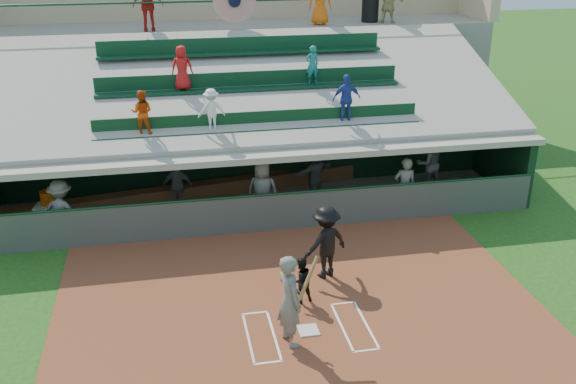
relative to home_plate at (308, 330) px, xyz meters
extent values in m
plane|color=#1E4B15|center=(0.00, 0.00, -0.04)|extent=(100.00, 100.00, 0.00)
cube|color=brown|center=(0.00, 0.50, -0.03)|extent=(11.00, 9.00, 0.02)
cube|color=silver|center=(0.00, 0.00, 0.00)|extent=(0.43, 0.43, 0.03)
cube|color=white|center=(-0.75, 0.00, -0.01)|extent=(0.05, 1.80, 0.01)
cube|color=white|center=(0.75, 0.00, -0.01)|extent=(0.05, 1.80, 0.01)
cube|color=silver|center=(-1.30, 0.00, -0.01)|extent=(0.05, 1.80, 0.01)
cube|color=white|center=(1.30, 0.00, -0.01)|extent=(0.05, 1.80, 0.01)
cube|color=white|center=(-1.02, 0.90, -0.01)|extent=(0.60, 0.05, 0.01)
cube|color=silver|center=(1.02, 0.90, -0.01)|extent=(0.60, 0.05, 0.01)
cube|color=white|center=(-1.02, -0.90, -0.01)|extent=(0.60, 0.05, 0.01)
cube|color=silver|center=(1.02, -0.90, -0.01)|extent=(0.60, 0.05, 0.01)
cube|color=gray|center=(0.00, 6.75, -0.02)|extent=(16.00, 3.50, 0.04)
cube|color=gray|center=(0.00, 13.50, 2.26)|extent=(20.00, 3.00, 4.60)
cube|color=#4B4F4A|center=(0.00, 5.00, 0.52)|extent=(16.00, 0.06, 1.10)
cylinder|color=#123A1E|center=(0.00, 5.00, 1.09)|extent=(16.00, 0.08, 0.08)
cube|color=black|center=(0.00, 8.50, 1.07)|extent=(16.00, 0.25, 2.20)
cube|color=black|center=(8.00, 6.75, 1.07)|extent=(0.25, 3.50, 2.20)
cube|color=#99988B|center=(0.00, 6.75, 2.17)|extent=(16.40, 3.90, 0.18)
cube|color=gray|center=(0.00, 10.25, 1.12)|extent=(16.40, 3.50, 2.30)
cube|color=gray|center=(0.00, 11.90, 2.26)|extent=(16.40, 0.30, 4.60)
cube|color=gray|center=(0.00, 8.60, 3.42)|extent=(16.40, 6.51, 2.37)
cube|color=#0C361E|center=(0.00, 6.20, 2.62)|extent=(9.40, 0.42, 0.08)
cube|color=#0B341A|center=(0.00, 6.40, 2.88)|extent=(9.40, 0.06, 0.45)
cube|color=#0C3820|center=(0.00, 8.10, 3.37)|extent=(9.40, 0.42, 0.08)
cube|color=#0B341E|center=(0.00, 8.30, 3.62)|extent=(9.40, 0.06, 0.45)
cube|color=#0C351E|center=(0.00, 10.00, 4.12)|extent=(9.40, 0.42, 0.08)
cube|color=#0D3A21|center=(0.00, 10.20, 4.38)|extent=(9.40, 0.06, 0.45)
imported|color=#C3430B|center=(-3.30, 6.30, 3.28)|extent=(0.68, 0.57, 1.24)
imported|color=white|center=(-1.39, 6.30, 3.25)|extent=(0.81, 0.52, 1.19)
imported|color=#263D9B|center=(2.53, 6.30, 3.37)|extent=(0.84, 0.36, 1.42)
imported|color=#B61414|center=(-2.07, 8.20, 4.07)|extent=(0.69, 0.48, 1.33)
imported|color=#197374|center=(1.94, 8.20, 4.00)|extent=(0.48, 0.36, 1.19)
cylinder|color=#123A21|center=(0.00, 12.00, 5.56)|extent=(20.00, 0.07, 0.07)
cylinder|color=red|center=(0.00, 11.98, 5.56)|extent=(1.50, 0.06, 1.50)
sphere|color=black|center=(0.00, 11.95, 5.56)|extent=(0.44, 0.44, 0.44)
imported|color=#5A5C57|center=(-0.47, -0.30, 1.00)|extent=(0.66, 0.84, 2.03)
cylinder|color=olive|center=(-0.12, -0.45, 1.57)|extent=(0.56, 0.54, 0.75)
sphere|color=brown|center=(-0.34, -0.30, 1.22)|extent=(0.10, 0.10, 0.10)
imported|color=black|center=(0.09, 1.19, 0.54)|extent=(0.64, 0.55, 1.12)
imported|color=black|center=(0.93, 2.21, 0.92)|extent=(1.38, 1.11, 1.87)
cube|color=brown|center=(0.27, 8.06, 0.25)|extent=(15.95, 3.26, 0.48)
cube|color=white|center=(-6.13, 6.45, 0.34)|extent=(0.85, 0.70, 0.66)
cylinder|color=#E65B0D|center=(-6.15, 6.52, 0.87)|extent=(0.39, 0.39, 0.39)
imported|color=#565853|center=(-5.61, 5.40, 0.89)|extent=(1.31, 1.04, 1.77)
imported|color=#5B5D58|center=(-2.46, 6.93, 0.78)|extent=(0.97, 0.57, 1.56)
imported|color=#585B56|center=(-0.08, 5.62, 0.94)|extent=(1.07, 0.90, 1.87)
imported|color=#545752|center=(1.78, 6.93, 0.87)|extent=(1.66, 1.24, 1.74)
imported|color=#51534E|center=(4.09, 5.24, 0.91)|extent=(0.70, 0.50, 1.80)
imported|color=#5F615C|center=(5.56, 6.93, 0.93)|extent=(0.95, 0.76, 1.85)
cylinder|color=black|center=(5.33, 12.99, 5.05)|extent=(0.64, 0.64, 0.97)
imported|color=#B21914|center=(-2.98, 12.22, 5.46)|extent=(1.05, 0.44, 1.79)
imported|color=#EA5F0D|center=(3.25, 12.61, 5.42)|extent=(0.97, 0.78, 1.72)
imported|color=tan|center=(5.90, 12.60, 5.36)|extent=(1.56, 0.91, 1.60)
camera|label=1|loc=(-2.66, -11.24, 8.08)|focal=40.00mm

